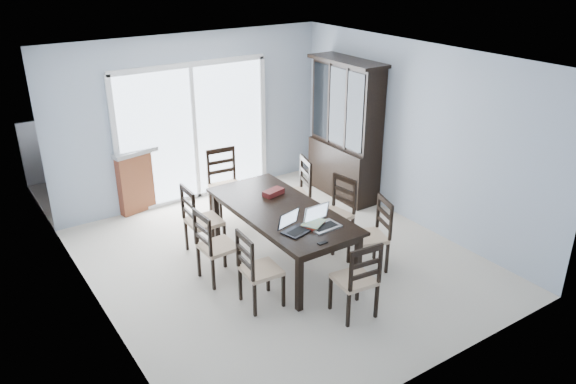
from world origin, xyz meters
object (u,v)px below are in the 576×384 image
Objects in this scene: dining_table at (281,214)px; chair_left_near at (254,262)px; chair_right_mid at (338,205)px; laptop_dark at (297,227)px; cell_phone at (323,243)px; chair_right_near at (376,227)px; chair_end_near at (360,273)px; china_hutch at (345,131)px; chair_end_far at (224,176)px; chair_right_far at (298,185)px; hot_tub at (145,159)px; game_box at (273,192)px; laptop_silver at (324,223)px; chair_left_far at (197,214)px; chair_left_mid at (211,239)px.

dining_table is 1.03m from chair_left_near.
chair_right_mid reaches higher than laptop_dark.
dining_table is 0.66m from laptop_dark.
chair_left_near is 0.79m from cell_phone.
chair_right_near reaches higher than chair_end_near.
china_hutch is at bearing 127.41° from chair_left_near.
china_hutch is 19.43× the size of cell_phone.
chair_end_far reaches higher than laptop_dark.
chair_right_mid is 9.71× the size of cell_phone.
hot_tub is (-1.32, 2.58, -0.12)m from chair_right_far.
china_hutch is 7.76× the size of game_box.
china_hutch is (2.02, 1.25, 0.40)m from dining_table.
chair_right_far reaches higher than laptop_silver.
hot_tub reaches higher than cell_phone.
china_hutch is 5.95× the size of laptop_silver.
laptop_silver is 0.39m from cell_phone.
cell_phone is (-0.15, -2.60, 0.12)m from chair_end_far.
laptop_dark is 1.34× the size of game_box.
hot_tub is (-0.54, 3.34, -0.18)m from dining_table.
china_hutch is 5.81× the size of laptop_dark.
chair_end_near is at bearing 48.38° from chair_left_near.
chair_left_far is 3.03× the size of laptop_silver.
chair_end_far is at bearing -71.41° from hot_tub.
cell_phone is (0.68, -0.34, 0.19)m from chair_left_near.
chair_end_far is 3.17× the size of laptop_dark.
chair_left_far is 2.29m from chair_right_near.
chair_left_mid is (-0.95, 0.08, -0.10)m from dining_table.
chair_left_far is (-0.81, 0.76, -0.08)m from dining_table.
chair_right_mid is at bearing -1.25° from dining_table.
chair_right_mid reaches higher than laptop_silver.
chair_left_mid is at bearing 175.18° from dining_table.
china_hutch is 2.00× the size of chair_right_mid.
chair_left_far is 0.96× the size of chair_right_far.
china_hutch reaches higher than chair_left_mid.
chair_end_far reaches higher than laptop_silver.
chair_left_near is at bearing -140.49° from dining_table.
dining_table is 1.01m from cell_phone.
chair_right_near is 2.52m from chair_end_far.
chair_end_far reaches higher than chair_left_mid.
laptop_dark is (-0.21, 0.86, 0.24)m from chair_end_near.
laptop_silver reaches higher than cell_phone.
china_hutch is 2.72m from laptop_silver.
chair_end_far is at bearing 136.68° from chair_left_far.
dining_table is 1.48m from chair_end_near.
chair_left_mid reaches higher than chair_left_near.
dining_table is 0.90m from chair_right_mid.
game_box is at bearing 51.79° from chair_right_mid.
hot_tub is at bearing 43.45° from chair_right_far.
chair_right_near is 1.00× the size of chair_end_near.
chair_left_far reaches higher than cell_phone.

